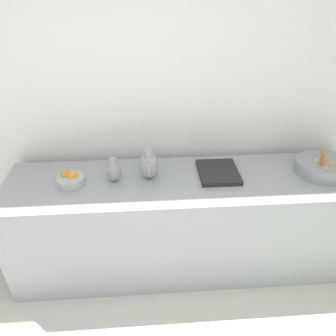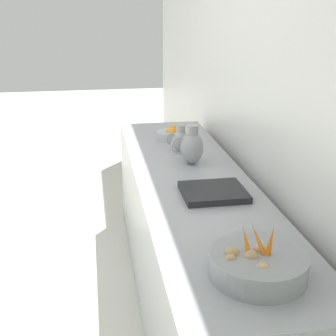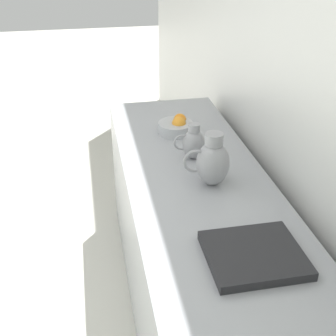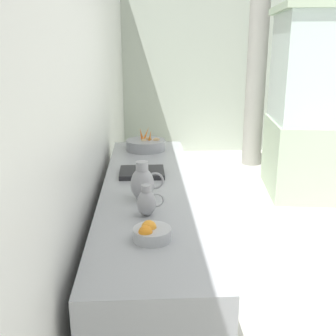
{
  "view_description": "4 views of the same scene",
  "coord_description": "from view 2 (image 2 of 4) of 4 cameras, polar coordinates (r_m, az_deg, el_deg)",
  "views": [
    {
      "loc": [
        0.44,
        0.01,
        2.23
      ],
      "look_at": [
        -1.5,
        0.14,
        0.99
      ],
      "focal_mm": 33.82,
      "sensor_mm": 36.0,
      "label": 1
    },
    {
      "loc": [
        -0.94,
        2.77,
        1.87
      ],
      "look_at": [
        -1.31,
        0.53,
        1.05
      ],
      "focal_mm": 49.51,
      "sensor_mm": 36.0,
      "label": 2
    },
    {
      "loc": [
        -1.03,
        1.68,
        1.94
      ],
      "look_at": [
        -1.32,
        0.15,
        1.07
      ],
      "focal_mm": 47.34,
      "sensor_mm": 36.0,
      "label": 3
    },
    {
      "loc": [
        -1.53,
        -2.47,
        1.83
      ],
      "look_at": [
        -1.36,
        0.47,
        0.95
      ],
      "focal_mm": 43.61,
      "sensor_mm": 36.0,
      "label": 4
    }
  ],
  "objects": [
    {
      "name": "tile_wall_left",
      "position": [
        2.26,
        17.49,
        9.55
      ],
      "size": [
        0.1,
        8.41,
        3.0
      ],
      "primitive_type": "cube",
      "color": "white",
      "rests_on": "ground_plane"
    },
    {
      "name": "counter_sink_basin",
      "position": [
        2.52,
        5.62,
        -2.96
      ],
      "size": [
        0.34,
        0.3,
        0.04
      ],
      "primitive_type": "cube",
      "color": "#232326",
      "rests_on": "prep_counter"
    },
    {
      "name": "metal_pitcher_short",
      "position": [
        3.22,
        1.52,
        3.48
      ],
      "size": [
        0.16,
        0.11,
        0.19
      ],
      "color": "#939399",
      "rests_on": "prep_counter"
    },
    {
      "name": "prep_counter",
      "position": [
        2.93,
        2.95,
        -9.43
      ],
      "size": [
        0.67,
        2.74,
        0.88
      ],
      "primitive_type": "cube",
      "color": "#9EA0A5",
      "rests_on": "ground_plane"
    },
    {
      "name": "orange_bowl",
      "position": [
        3.53,
        0.25,
        4.2
      ],
      "size": [
        0.2,
        0.2,
        0.1
      ],
      "color": "#ADAFB5",
      "rests_on": "prep_counter"
    },
    {
      "name": "vegetable_colander",
      "position": [
        1.83,
        10.97,
        -11.55
      ],
      "size": [
        0.38,
        0.38,
        0.23
      ],
      "color": "gray",
      "rests_on": "prep_counter"
    },
    {
      "name": "metal_pitcher_tall",
      "position": [
        2.97,
        2.92,
        2.65
      ],
      "size": [
        0.21,
        0.15,
        0.25
      ],
      "color": "#939399",
      "rests_on": "prep_counter"
    }
  ]
}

